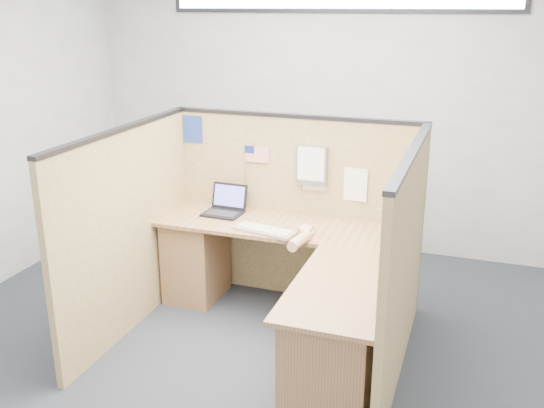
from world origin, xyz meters
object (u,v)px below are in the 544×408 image
at_px(keyboard, 264,230).
at_px(mouse, 306,232).
at_px(l_desk, 289,289).
at_px(laptop, 225,206).

xyz_separation_m(keyboard, mouse, (0.31, 0.05, 0.01)).
height_order(l_desk, keyboard, keyboard).
bearing_deg(keyboard, mouse, 19.89).
height_order(laptop, mouse, laptop).
bearing_deg(l_desk, laptop, 144.53).
bearing_deg(mouse, laptop, 160.71).
distance_m(l_desk, keyboard, 0.48).
bearing_deg(l_desk, keyboard, 143.56).
distance_m(laptop, mouse, 0.81).
xyz_separation_m(l_desk, mouse, (0.05, 0.24, 0.36)).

